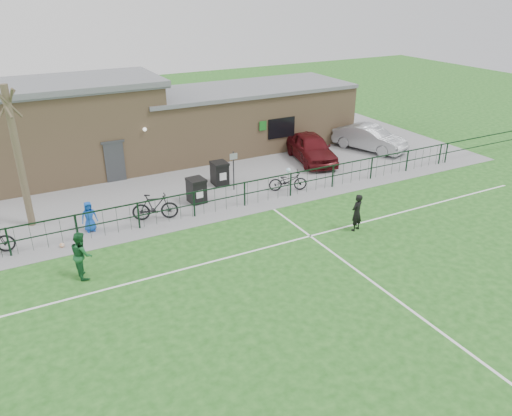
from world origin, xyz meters
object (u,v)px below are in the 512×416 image
wheelie_bin_left (197,191)px  wheelie_bin_right (220,174)px  bicycle_e (288,181)px  spectator_child (89,217)px  car_maroon (311,148)px  ball_ground (62,245)px  outfield_player (82,255)px  bare_tree (19,159)px  bicycle_d (155,207)px  car_silver (370,138)px  sign_post (234,171)px

wheelie_bin_left → wheelie_bin_right: (1.90, 1.58, 0.01)m
bicycle_e → spectator_child: 9.62m
car_maroon → ball_ground: (-14.46, -4.09, -0.72)m
wheelie_bin_left → outfield_player: outfield_player is taller
bare_tree → spectator_child: bearing=-40.3°
bare_tree → spectator_child: size_ratio=4.55×
car_maroon → wheelie_bin_left: bearing=-150.3°
wheelie_bin_left → bare_tree: bearing=166.9°
bicycle_d → outfield_player: size_ratio=1.16×
car_maroon → outfield_player: outfield_player is taller
car_silver → bicycle_e: car_silver is taller
car_maroon → ball_ground: 15.05m
bicycle_e → car_silver: bearing=-46.5°
ball_ground → bare_tree: bearing=106.9°
bicycle_d → bicycle_e: 6.86m
car_maroon → outfield_player: size_ratio=2.71×
spectator_child → outfield_player: bearing=-105.8°
car_silver → ball_ground: (-18.83, -4.17, -0.68)m
bicycle_d → outfield_player: bearing=149.5°
sign_post → bicycle_d: bearing=-161.7°
car_silver → ball_ground: size_ratio=23.50×
car_silver → ball_ground: car_silver is taller
sign_post → outfield_player: (-8.19, -4.77, -0.16)m
bicycle_d → bicycle_e: bearing=-71.1°
wheelie_bin_right → bicycle_e: wheelie_bin_right is taller
wheelie_bin_right → spectator_child: bearing=-161.0°
bicycle_e → outfield_player: bearing=128.9°
car_silver → spectator_child: (-17.54, -3.26, -0.10)m
bicycle_d → sign_post: bearing=-54.0°
sign_post → outfield_player: bearing=-149.8°
bare_tree → car_silver: bearing=4.2°
car_silver → outfield_player: size_ratio=2.66×
car_maroon → outfield_player: (-14.07, -6.65, 0.04)m
wheelie_bin_right → bicycle_e: 3.56m
bicycle_d → bicycle_e: size_ratio=1.04×
bare_tree → car_silver: bare_tree is taller
sign_post → car_silver: bearing=10.8°
bare_tree → bicycle_d: 5.78m
bare_tree → wheelie_bin_left: 7.66m
car_silver → spectator_child: car_silver is taller
bicycle_d → car_maroon: bearing=-54.4°
wheelie_bin_left → sign_post: sign_post is taller
wheelie_bin_right → sign_post: bearing=-72.5°
car_maroon → bicycle_d: (-10.41, -3.37, -0.20)m
wheelie_bin_right → ball_ground: 8.89m
wheelie_bin_right → car_silver: (10.57, 0.93, 0.20)m
outfield_player → wheelie_bin_right: bearing=-56.6°
bare_tree → bicycle_e: 12.14m
car_maroon → car_silver: (4.37, 0.08, -0.04)m
bicycle_d → spectator_child: bearing=103.7°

